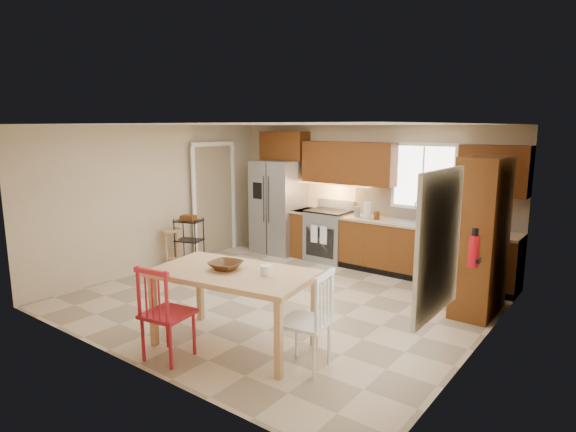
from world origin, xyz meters
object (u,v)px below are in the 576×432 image
at_px(range_stove, 329,236).
at_px(pantry, 482,236).
at_px(table_jar, 266,272).
at_px(bar_stool, 172,248).
at_px(dining_table, 234,309).
at_px(utility_cart, 189,243).
at_px(table_bowl, 226,269).
at_px(refrigerator, 278,207).
at_px(soap_bottle, 435,221).
at_px(chair_red, 168,312).
at_px(fire_extinguisher, 474,251).
at_px(chair_white, 305,320).

relative_size(range_stove, pantry, 0.44).
relative_size(table_jar, bar_stool, 0.25).
xyz_separation_m(dining_table, utility_cart, (-2.77, 1.79, 0.01)).
bearing_deg(table_bowl, refrigerator, 119.96).
height_order(soap_bottle, table_jar, soap_bottle).
bearing_deg(refrigerator, chair_red, -66.58).
xyz_separation_m(refrigerator, fire_extinguisher, (4.33, -1.98, 0.19)).
relative_size(dining_table, bar_stool, 2.54).
height_order(refrigerator, table_bowl, refrigerator).
bearing_deg(chair_white, dining_table, 83.84).
distance_m(soap_bottle, dining_table, 3.78).
bearing_deg(table_bowl, pantry, 53.00).
relative_size(dining_table, utility_cart, 2.00).
bearing_deg(refrigerator, bar_stool, -111.41).
relative_size(pantry, table_jar, 12.07).
relative_size(fire_extinguisher, bar_stool, 0.51).
relative_size(refrigerator, chair_white, 1.74).
bearing_deg(table_jar, dining_table, -164.05).
height_order(fire_extinguisher, bar_stool, fire_extinguisher).
xyz_separation_m(chair_white, table_jar, (-0.56, 0.06, 0.39)).
bearing_deg(soap_bottle, chair_white, -90.43).
bearing_deg(soap_bottle, chair_red, -107.31).
bearing_deg(chair_red, soap_bottle, 63.51).
relative_size(fire_extinguisher, table_jar, 2.07).
relative_size(dining_table, chair_red, 1.70).
height_order(chair_white, bar_stool, chair_white).
bearing_deg(table_bowl, chair_red, -110.15).
bearing_deg(pantry, refrigerator, 167.38).
distance_m(soap_bottle, bar_stool, 4.51).
height_order(soap_bottle, chair_red, soap_bottle).
xyz_separation_m(chair_red, bar_stool, (-2.65, 2.24, -0.17)).
distance_m(range_stove, chair_red, 4.40).
distance_m(pantry, utility_cart, 4.82).
height_order(chair_red, chair_white, same).
height_order(table_jar, bar_stool, table_jar).
height_order(table_bowl, bar_stool, table_bowl).
bearing_deg(dining_table, chair_white, -6.16).
xyz_separation_m(refrigerator, utility_cart, (-0.56, -1.83, -0.46)).
bearing_deg(soap_bottle, fire_extinguisher, -59.47).
bearing_deg(range_stove, chair_white, -61.17).
distance_m(pantry, table_bowl, 3.39).
relative_size(pantry, table_bowl, 5.81).
bearing_deg(pantry, dining_table, -125.46).
distance_m(refrigerator, range_stove, 1.24).
xyz_separation_m(dining_table, chair_red, (-0.35, -0.65, 0.09)).
bearing_deg(pantry, bar_stool, -167.25).
xyz_separation_m(dining_table, table_bowl, (-0.11, 0.00, 0.45)).
distance_m(range_stove, chair_white, 4.16).
bearing_deg(pantry, utility_cart, -169.03).
distance_m(chair_red, chair_white, 1.48).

